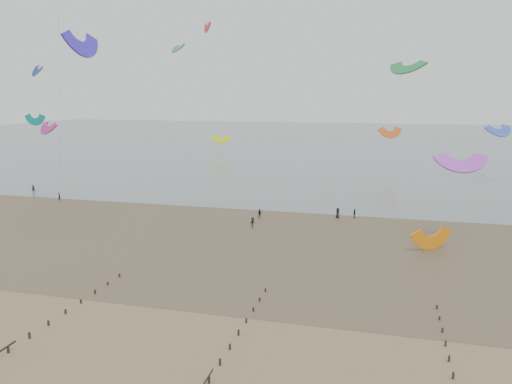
% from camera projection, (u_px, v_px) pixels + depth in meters
% --- Properties ---
extents(ground, '(500.00, 500.00, 0.00)m').
position_uv_depth(ground, '(191.00, 338.00, 44.89)').
color(ground, brown).
rests_on(ground, ground).
extents(sea_and_shore, '(500.00, 665.00, 0.03)m').
position_uv_depth(sea_and_shore, '(249.00, 233.00, 78.57)').
color(sea_and_shore, '#475654').
rests_on(sea_and_shore, ground).
extents(kitesurfer_lead, '(0.72, 0.61, 1.68)m').
position_uv_depth(kitesurfer_lead, '(59.00, 196.00, 102.69)').
color(kitesurfer_lead, black).
rests_on(kitesurfer_lead, ground).
extents(kitesurfers, '(145.90, 24.25, 1.83)m').
position_uv_depth(kitesurfers, '(425.00, 216.00, 86.32)').
color(kitesurfers, black).
rests_on(kitesurfers, ground).
extents(grounded_kite, '(7.45, 7.18, 3.23)m').
position_uv_depth(grounded_kite, '(431.00, 249.00, 70.46)').
color(grounded_kite, orange).
rests_on(grounded_kite, ground).
extents(kites_airborne, '(236.96, 120.55, 45.06)m').
position_uv_depth(kites_airborne, '(288.00, 92.00, 123.27)').
color(kites_airborne, red).
rests_on(kites_airborne, ground).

